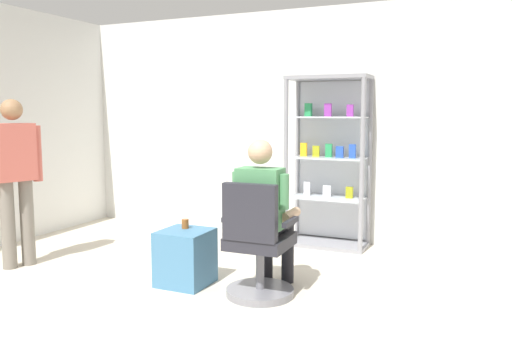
% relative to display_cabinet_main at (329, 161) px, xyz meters
% --- Properties ---
extents(ground_plane, '(7.20, 7.20, 0.00)m').
position_rel_display_cabinet_main_xyz_m(ground_plane, '(-0.40, -2.76, -0.96)').
color(ground_plane, beige).
extents(back_wall, '(6.00, 0.10, 2.70)m').
position_rel_display_cabinet_main_xyz_m(back_wall, '(-0.40, 0.24, 0.39)').
color(back_wall, silver).
rests_on(back_wall, ground).
extents(display_cabinet_main, '(0.90, 0.45, 1.90)m').
position_rel_display_cabinet_main_xyz_m(display_cabinet_main, '(0.00, 0.00, 0.00)').
color(display_cabinet_main, gray).
rests_on(display_cabinet_main, ground).
extents(office_chair, '(0.57, 0.56, 0.96)m').
position_rel_display_cabinet_main_xyz_m(office_chair, '(-0.06, -1.88, -0.57)').
color(office_chair, slate).
rests_on(office_chair, ground).
extents(seated_shopkeeper, '(0.49, 0.57, 1.29)m').
position_rel_display_cabinet_main_xyz_m(seated_shopkeeper, '(-0.06, -1.71, -0.25)').
color(seated_shopkeeper, black).
rests_on(seated_shopkeeper, ground).
extents(storage_crate, '(0.42, 0.42, 0.48)m').
position_rel_display_cabinet_main_xyz_m(storage_crate, '(-0.77, -1.83, -0.72)').
color(storage_crate, teal).
rests_on(storage_crate, ground).
extents(tea_glass, '(0.06, 0.06, 0.08)m').
position_rel_display_cabinet_main_xyz_m(tea_glass, '(-0.81, -1.76, -0.44)').
color(tea_glass, brown).
rests_on(tea_glass, storage_crate).
extents(standing_customer, '(0.34, 0.49, 1.63)m').
position_rel_display_cabinet_main_xyz_m(standing_customer, '(-2.54, -2.04, -0.03)').
color(standing_customer, slate).
rests_on(standing_customer, ground).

